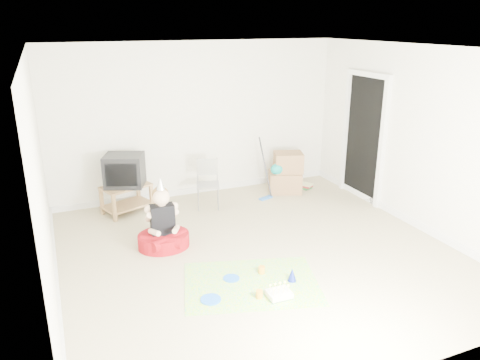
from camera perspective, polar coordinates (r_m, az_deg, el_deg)
name	(u,v)px	position (r m, az deg, el deg)	size (l,w,h in m)	color
ground	(259,253)	(6.24, 2.29, -8.83)	(5.00, 5.00, 0.00)	tan
doorway_recess	(364,139)	(8.09, 14.89, 4.82)	(0.02, 0.90, 2.05)	black
tv_stand	(127,196)	(7.60, -13.65, -1.94)	(0.84, 0.68, 0.45)	#987144
crt_tv	(124,170)	(7.47, -13.91, 1.17)	(0.58, 0.48, 0.50)	black
folding_chair	(208,185)	(7.56, -3.94, -0.60)	(0.45, 0.44, 0.80)	gray
cardboard_boxes	(286,173)	(8.30, 5.62, 0.82)	(0.69, 0.60, 0.71)	#946D47
floor_mop	(266,184)	(7.96, 3.20, -0.52)	(0.27, 0.34, 1.02)	blue
book_pile	(305,186)	(8.62, 7.90, -0.69)	(0.26, 0.29, 0.08)	#246E34
seated_woman	(163,232)	(6.38, -9.34, -6.28)	(0.73, 0.73, 0.99)	maroon
party_mat	(251,283)	(5.57, 1.38, -12.47)	(1.54, 1.12, 0.01)	#E12F96
birthday_cake	(279,294)	(5.33, 4.79, -13.73)	(0.26, 0.21, 0.13)	white
blue_plate_near	(231,278)	(5.65, -1.07, -11.88)	(0.20, 0.20, 0.01)	blue
blue_plate_far	(211,299)	(5.28, -3.59, -14.33)	(0.23, 0.23, 0.01)	blue
orange_cup_near	(262,270)	(5.75, 2.64, -10.89)	(0.08, 0.08, 0.09)	orange
orange_cup_far	(259,294)	(5.29, 2.36, -13.74)	(0.08, 0.08, 0.09)	orange
blue_party_hat	(292,275)	(5.61, 6.37, -11.41)	(0.11, 0.11, 0.16)	#1727A1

